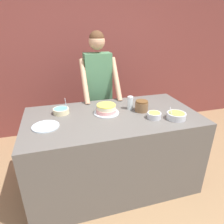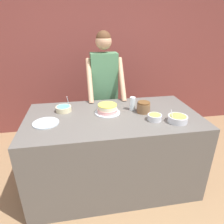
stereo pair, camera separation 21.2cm
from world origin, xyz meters
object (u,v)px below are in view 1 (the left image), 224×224
at_px(cake, 106,109).
at_px(drinking_glass, 130,103).
at_px(stoneware_jar, 142,106).
at_px(frosting_bowl_blue, 61,111).
at_px(frosting_bowl_olive, 176,116).
at_px(person_baker, 98,82).
at_px(frosting_bowl_yellow, 154,115).
at_px(ceramic_plate, 46,126).

bearing_deg(cake, drinking_glass, 7.61).
relative_size(drinking_glass, stoneware_jar, 1.04).
xyz_separation_m(frosting_bowl_blue, frosting_bowl_olive, (1.16, -0.48, 0.00)).
bearing_deg(stoneware_jar, frosting_bowl_olive, -47.35).
bearing_deg(cake, frosting_bowl_olive, -27.15).
bearing_deg(frosting_bowl_olive, stoneware_jar, 132.65).
distance_m(person_baker, frosting_bowl_yellow, 1.03).
bearing_deg(frosting_bowl_yellow, person_baker, 113.06).
bearing_deg(person_baker, frosting_bowl_blue, -135.45).
bearing_deg(frosting_bowl_yellow, cake, 149.80).
relative_size(cake, stoneware_jar, 1.93).
bearing_deg(drinking_glass, person_baker, 110.96).
xyz_separation_m(person_baker, drinking_glass, (0.24, -0.63, -0.10)).
relative_size(cake, frosting_bowl_blue, 1.49).
bearing_deg(stoneware_jar, drinking_glass, 138.19).
height_order(frosting_bowl_blue, drinking_glass, frosting_bowl_blue).
distance_m(ceramic_plate, stoneware_jar, 1.06).
relative_size(person_baker, ceramic_plate, 6.74).
xyz_separation_m(frosting_bowl_yellow, drinking_glass, (-0.16, 0.31, 0.04)).
xyz_separation_m(cake, frosting_bowl_blue, (-0.49, 0.13, -0.01)).
relative_size(drinking_glass, ceramic_plate, 0.59).
height_order(cake, frosting_bowl_blue, frosting_bowl_blue).
bearing_deg(cake, person_baker, 84.98).
distance_m(frosting_bowl_blue, frosting_bowl_yellow, 1.03).
bearing_deg(ceramic_plate, drinking_glass, 11.41).
xyz_separation_m(person_baker, stoneware_jar, (0.35, -0.72, -0.11)).
xyz_separation_m(frosting_bowl_yellow, stoneware_jar, (-0.05, 0.21, 0.03)).
distance_m(person_baker, frosting_bowl_blue, 0.78).
relative_size(frosting_bowl_blue, drinking_glass, 1.25).
relative_size(frosting_bowl_olive, stoneware_jar, 1.32).
height_order(person_baker, frosting_bowl_blue, person_baker).
bearing_deg(frosting_bowl_yellow, ceramic_plate, 174.15).
xyz_separation_m(person_baker, frosting_bowl_blue, (-0.55, -0.54, -0.14)).
height_order(cake, drinking_glass, drinking_glass).
bearing_deg(stoneware_jar, ceramic_plate, -174.63).
distance_m(cake, frosting_bowl_blue, 0.51).
xyz_separation_m(frosting_bowl_blue, stoneware_jar, (0.89, -0.18, 0.03)).
height_order(cake, stoneware_jar, stoneware_jar).
xyz_separation_m(drinking_glass, stoneware_jar, (0.10, -0.09, -0.02)).
xyz_separation_m(person_baker, frosting_bowl_olive, (0.61, -1.02, -0.14)).
height_order(frosting_bowl_olive, frosting_bowl_yellow, frosting_bowl_olive).
distance_m(frosting_bowl_blue, drinking_glass, 0.79).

